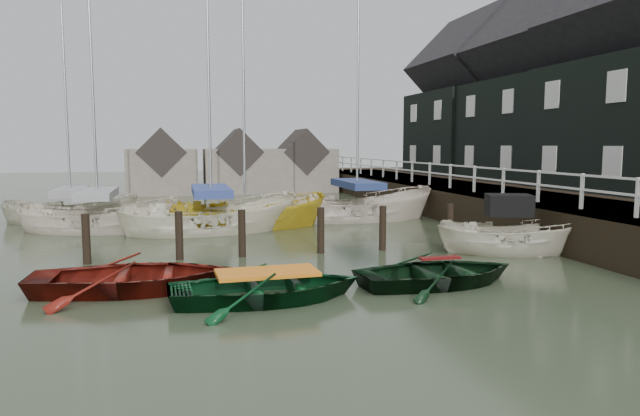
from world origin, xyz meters
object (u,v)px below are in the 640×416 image
object	(u,v)px
rowboat_red	(135,291)
rowboat_green	(267,300)
motorboat	(511,250)
sailboat_c	(246,227)
rowboat_dkgreen	(439,284)
sailboat_b	(212,230)
sailboat_e	(72,220)
sailboat_a	(99,230)
sailboat_d	(357,219)

from	to	relation	value
rowboat_red	rowboat_green	world-z (taller)	rowboat_red
motorboat	rowboat_green	bearing A→B (deg)	132.87
rowboat_red	sailboat_c	size ratio (longest dim) A/B	0.45
rowboat_red	rowboat_dkgreen	bearing A→B (deg)	-97.02
sailboat_b	sailboat_c	bearing A→B (deg)	-66.47
motorboat	sailboat_e	size ratio (longest dim) A/B	0.47
sailboat_a	sailboat_b	size ratio (longest dim) A/B	0.79
rowboat_green	sailboat_a	bearing A→B (deg)	21.07
rowboat_dkgreen	rowboat_red	bearing A→B (deg)	75.64
sailboat_b	rowboat_dkgreen	bearing A→B (deg)	-160.07
motorboat	sailboat_c	bearing A→B (deg)	64.21
sailboat_b	sailboat_e	size ratio (longest dim) A/B	1.25
motorboat	sailboat_c	distance (m)	10.31
rowboat_red	sailboat_d	bearing A→B (deg)	-37.44
sailboat_a	sailboat_b	xyz separation A→B (m)	(4.20, -1.22, 0.00)
sailboat_c	sailboat_d	distance (m)	5.17
sailboat_a	sailboat_d	xyz separation A→B (m)	(10.60, 0.75, 0.00)
rowboat_red	sailboat_e	world-z (taller)	sailboat_e
rowboat_red	motorboat	xyz separation A→B (m)	(10.80, 1.90, 0.09)
motorboat	sailboat_a	world-z (taller)	sailboat_a
sailboat_d	sailboat_e	distance (m)	12.31
rowboat_green	sailboat_a	world-z (taller)	sailboat_a
rowboat_red	rowboat_green	distance (m)	3.19
rowboat_red	sailboat_d	xyz separation A→B (m)	(8.60, 10.42, 0.06)
sailboat_d	sailboat_e	world-z (taller)	sailboat_d
sailboat_e	rowboat_green	bearing A→B (deg)	-151.72
sailboat_d	sailboat_c	bearing A→B (deg)	104.91
rowboat_green	sailboat_a	xyz separation A→B (m)	(-4.79, 11.20, 0.06)
motorboat	sailboat_e	bearing A→B (deg)	72.35
motorboat	sailboat_c	size ratio (longest dim) A/B	0.47
rowboat_dkgreen	sailboat_e	size ratio (longest dim) A/B	0.40
rowboat_dkgreen	motorboat	world-z (taller)	motorboat
rowboat_dkgreen	sailboat_d	distance (m)	11.66
rowboat_green	sailboat_d	world-z (taller)	sailboat_d
sailboat_e	sailboat_a	bearing A→B (deg)	-149.96
motorboat	sailboat_d	distance (m)	8.80
rowboat_red	motorboat	world-z (taller)	motorboat
sailboat_c	sailboat_d	world-z (taller)	sailboat_d
rowboat_red	sailboat_e	distance (m)	13.26
rowboat_red	sailboat_a	distance (m)	9.88
rowboat_green	sailboat_b	world-z (taller)	sailboat_b
motorboat	sailboat_d	xyz separation A→B (m)	(-2.20, 8.53, -0.03)
rowboat_dkgreen	sailboat_a	size ratio (longest dim) A/B	0.40
rowboat_red	sailboat_a	bearing A→B (deg)	13.75
sailboat_b	sailboat_c	size ratio (longest dim) A/B	1.27
rowboat_red	rowboat_dkgreen	size ratio (longest dim) A/B	1.13
sailboat_a	sailboat_c	world-z (taller)	sailboat_a
sailboat_a	rowboat_dkgreen	bearing A→B (deg)	-125.69
sailboat_c	motorboat	bearing A→B (deg)	-133.32
rowboat_dkgreen	rowboat_green	bearing A→B (deg)	90.34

